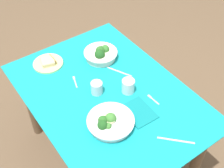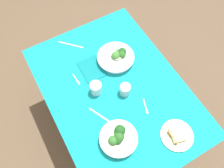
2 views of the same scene
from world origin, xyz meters
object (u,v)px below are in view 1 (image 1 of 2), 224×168
(bread_side_plate, at_px, (48,63))
(napkin_folded_upper, at_px, (139,112))
(fork_by_near_bowl, at_px, (75,81))
(table_knife_left, at_px, (176,140))
(broccoli_bowl_near, at_px, (101,54))
(water_glass_side, at_px, (97,88))
(broccoli_bowl_far, at_px, (110,122))
(water_glass_center, at_px, (128,86))
(fork_by_far_bowl, at_px, (153,99))
(table_knife_right, at_px, (119,72))

(bread_side_plate, distance_m, napkin_folded_upper, 0.73)
(fork_by_near_bowl, bearing_deg, table_knife_left, -144.92)
(broccoli_bowl_near, xyz_separation_m, water_glass_side, (-0.26, 0.20, 0.00))
(bread_side_plate, height_order, napkin_folded_upper, bread_side_plate)
(fork_by_near_bowl, bearing_deg, broccoli_bowl_far, -164.39)
(broccoli_bowl_near, height_order, table_knife_left, broccoli_bowl_near)
(bread_side_plate, height_order, water_glass_center, water_glass_center)
(fork_by_far_bowl, height_order, fork_by_near_bowl, same)
(fork_by_near_bowl, relative_size, table_knife_left, 0.51)
(fork_by_far_bowl, bearing_deg, bread_side_plate, 26.49)
(table_knife_right, relative_size, napkin_folded_upper, 0.92)
(table_knife_right, xyz_separation_m, napkin_folded_upper, (-0.34, 0.12, 0.00))
(water_glass_side, xyz_separation_m, table_knife_left, (-0.55, -0.15, -0.04))
(broccoli_bowl_near, relative_size, water_glass_side, 2.85)
(broccoli_bowl_far, distance_m, water_glass_center, 0.29)
(water_glass_center, distance_m, table_knife_right, 0.19)
(water_glass_side, relative_size, fork_by_far_bowl, 0.84)
(water_glass_side, xyz_separation_m, table_knife_right, (0.07, -0.23, -0.04))
(table_knife_left, bearing_deg, broccoli_bowl_near, -47.66)
(broccoli_bowl_near, distance_m, fork_by_far_bowl, 0.51)
(fork_by_near_bowl, bearing_deg, fork_by_far_bowl, -124.76)
(table_knife_right, distance_m, napkin_folded_upper, 0.36)
(table_knife_left, height_order, napkin_folded_upper, napkin_folded_upper)
(water_glass_center, bearing_deg, bread_side_plate, 29.08)
(water_glass_side, bearing_deg, water_glass_center, -122.31)
(fork_by_far_bowl, bearing_deg, fork_by_near_bowl, 34.41)
(table_knife_right, bearing_deg, napkin_folded_upper, 135.91)
(table_knife_right, bearing_deg, table_knife_left, 147.50)
(water_glass_center, relative_size, water_glass_side, 1.10)
(bread_side_plate, xyz_separation_m, fork_by_far_bowl, (-0.67, -0.37, -0.01))
(water_glass_center, bearing_deg, table_knife_left, 178.27)
(fork_by_near_bowl, bearing_deg, table_knife_right, -89.59)
(water_glass_side, relative_size, table_knife_left, 0.40)
(broccoli_bowl_near, distance_m, fork_by_near_bowl, 0.29)
(bread_side_plate, distance_m, fork_by_near_bowl, 0.26)
(water_glass_side, bearing_deg, fork_by_near_bowl, 21.62)
(water_glass_side, xyz_separation_m, fork_by_far_bowl, (-0.25, -0.25, -0.04))
(table_knife_right, bearing_deg, water_glass_side, 81.16)
(bread_side_plate, bearing_deg, table_knife_left, -164.03)
(broccoli_bowl_far, distance_m, water_glass_side, 0.27)
(fork_by_near_bowl, distance_m, table_knife_right, 0.30)
(water_glass_center, xyz_separation_m, water_glass_side, (0.10, 0.16, -0.00))
(water_glass_side, distance_m, table_knife_right, 0.24)
(fork_by_near_bowl, xyz_separation_m, napkin_folded_upper, (-0.44, -0.17, 0.00))
(broccoli_bowl_far, distance_m, fork_by_near_bowl, 0.42)
(bread_side_plate, bearing_deg, fork_by_near_bowl, -166.50)
(broccoli_bowl_far, distance_m, table_knife_right, 0.45)
(fork_by_far_bowl, relative_size, napkin_folded_upper, 0.50)
(broccoli_bowl_far, xyz_separation_m, napkin_folded_upper, (-0.02, -0.19, -0.03))
(water_glass_side, bearing_deg, fork_by_far_bowl, -135.44)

